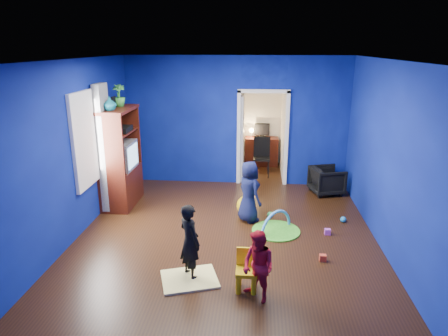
# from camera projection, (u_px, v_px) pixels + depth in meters

# --- Properties ---
(floor) EXTENTS (5.00, 5.50, 0.01)m
(floor) POSITION_uv_depth(u_px,v_px,m) (226.00, 235.00, 6.81)
(floor) COLOR black
(floor) RESTS_ON ground
(ceiling) EXTENTS (5.00, 5.50, 0.01)m
(ceiling) POSITION_uv_depth(u_px,v_px,m) (227.00, 60.00, 5.95)
(ceiling) COLOR white
(ceiling) RESTS_ON wall_back
(wall_back) EXTENTS (5.00, 0.02, 2.90)m
(wall_back) POSITION_uv_depth(u_px,v_px,m) (236.00, 122.00, 9.00)
(wall_back) COLOR navy
(wall_back) RESTS_ON floor
(wall_front) EXTENTS (5.00, 0.02, 2.90)m
(wall_front) POSITION_uv_depth(u_px,v_px,m) (203.00, 229.00, 3.76)
(wall_front) COLOR navy
(wall_front) RESTS_ON floor
(wall_left) EXTENTS (0.02, 5.50, 2.90)m
(wall_left) POSITION_uv_depth(u_px,v_px,m) (76.00, 150.00, 6.58)
(wall_left) COLOR navy
(wall_left) RESTS_ON floor
(wall_right) EXTENTS (0.02, 5.50, 2.90)m
(wall_right) POSITION_uv_depth(u_px,v_px,m) (387.00, 157.00, 6.17)
(wall_right) COLOR navy
(wall_right) RESTS_ON floor
(alcove) EXTENTS (1.00, 1.75, 2.50)m
(alcove) POSITION_uv_depth(u_px,v_px,m) (262.00, 124.00, 9.84)
(alcove) COLOR silver
(alcove) RESTS_ON floor
(armchair) EXTENTS (0.80, 0.78, 0.59)m
(armchair) POSITION_uv_depth(u_px,v_px,m) (327.00, 180.00, 8.65)
(armchair) COLOR black
(armchair) RESTS_ON floor
(child_black) EXTENTS (0.45, 0.47, 1.08)m
(child_black) POSITION_uv_depth(u_px,v_px,m) (190.00, 241.00, 5.45)
(child_black) COLOR black
(child_black) RESTS_ON floor
(child_navy) EXTENTS (0.61, 0.66, 1.14)m
(child_navy) POSITION_uv_depth(u_px,v_px,m) (249.00, 192.00, 7.22)
(child_navy) COLOR #0E1636
(child_navy) RESTS_ON floor
(toddler_red) EXTENTS (0.57, 0.57, 0.94)m
(toddler_red) POSITION_uv_depth(u_px,v_px,m) (258.00, 267.00, 4.97)
(toddler_red) COLOR red
(toddler_red) RESTS_ON floor
(vase) EXTENTS (0.28, 0.28, 0.25)m
(vase) POSITION_uv_depth(u_px,v_px,m) (110.00, 104.00, 7.27)
(vase) COLOR #0D6169
(vase) RESTS_ON tv_armoire
(potted_plant) EXTENTS (0.31, 0.31, 0.42)m
(potted_plant) POSITION_uv_depth(u_px,v_px,m) (119.00, 95.00, 7.74)
(potted_plant) COLOR green
(potted_plant) RESTS_ON tv_armoire
(tv_armoire) EXTENTS (0.58, 1.14, 1.96)m
(tv_armoire) POSITION_uv_depth(u_px,v_px,m) (120.00, 157.00, 7.88)
(tv_armoire) COLOR #42180B
(tv_armoire) RESTS_ON floor
(crt_tv) EXTENTS (0.46, 0.70, 0.54)m
(crt_tv) POSITION_uv_depth(u_px,v_px,m) (122.00, 156.00, 7.87)
(crt_tv) COLOR silver
(crt_tv) RESTS_ON tv_armoire
(yellow_blanket) EXTENTS (0.90, 0.81, 0.03)m
(yellow_blanket) POSITION_uv_depth(u_px,v_px,m) (190.00, 279.00, 5.51)
(yellow_blanket) COLOR #F2E07A
(yellow_blanket) RESTS_ON floor
(hopper_ball) EXTENTS (0.37, 0.37, 0.37)m
(hopper_ball) POSITION_uv_depth(u_px,v_px,m) (246.00, 206.00, 7.58)
(hopper_ball) COLOR yellow
(hopper_ball) RESTS_ON floor
(kid_chair) EXTENTS (0.28, 0.28, 0.50)m
(kid_chair) POSITION_uv_depth(u_px,v_px,m) (246.00, 273.00, 5.23)
(kid_chair) COLOR yellow
(kid_chair) RESTS_ON floor
(play_mat) EXTENTS (0.84, 0.84, 0.02)m
(play_mat) POSITION_uv_depth(u_px,v_px,m) (276.00, 231.00, 6.95)
(play_mat) COLOR green
(play_mat) RESTS_ON floor
(toy_arch) EXTENTS (0.56, 0.58, 0.75)m
(toy_arch) POSITION_uv_depth(u_px,v_px,m) (276.00, 230.00, 6.95)
(toy_arch) COLOR #3F8CD8
(toy_arch) RESTS_ON floor
(window_left) EXTENTS (0.03, 0.95, 1.55)m
(window_left) POSITION_uv_depth(u_px,v_px,m) (85.00, 139.00, 6.89)
(window_left) COLOR white
(window_left) RESTS_ON wall_left
(curtain) EXTENTS (0.14, 0.42, 2.40)m
(curtain) POSITION_uv_depth(u_px,v_px,m) (105.00, 148.00, 7.49)
(curtain) COLOR slate
(curtain) RESTS_ON floor
(doorway) EXTENTS (1.16, 0.10, 2.10)m
(doorway) POSITION_uv_depth(u_px,v_px,m) (262.00, 140.00, 9.07)
(doorway) COLOR white
(doorway) RESTS_ON floor
(study_desk) EXTENTS (0.88, 0.44, 0.75)m
(study_desk) POSITION_uv_depth(u_px,v_px,m) (261.00, 151.00, 10.70)
(study_desk) COLOR #3D140A
(study_desk) RESTS_ON floor
(desk_monitor) EXTENTS (0.40, 0.05, 0.32)m
(desk_monitor) POSITION_uv_depth(u_px,v_px,m) (262.00, 129.00, 10.65)
(desk_monitor) COLOR black
(desk_monitor) RESTS_ON study_desk
(desk_lamp) EXTENTS (0.14, 0.14, 0.14)m
(desk_lamp) POSITION_uv_depth(u_px,v_px,m) (251.00, 130.00, 10.62)
(desk_lamp) COLOR #FFD88C
(desk_lamp) RESTS_ON study_desk
(folding_chair) EXTENTS (0.40, 0.40, 0.92)m
(folding_chair) POSITION_uv_depth(u_px,v_px,m) (262.00, 158.00, 9.76)
(folding_chair) COLOR black
(folding_chair) RESTS_ON floor
(book_shelf) EXTENTS (0.88, 0.24, 0.04)m
(book_shelf) POSITION_uv_depth(u_px,v_px,m) (263.00, 89.00, 10.32)
(book_shelf) COLOR white
(book_shelf) RESTS_ON study_desk
(toy_0) EXTENTS (0.10, 0.08, 0.10)m
(toy_0) POSITION_uv_depth(u_px,v_px,m) (323.00, 258.00, 5.99)
(toy_0) COLOR red
(toy_0) RESTS_ON floor
(toy_1) EXTENTS (0.11, 0.11, 0.11)m
(toy_1) POSITION_uv_depth(u_px,v_px,m) (343.00, 219.00, 7.30)
(toy_1) COLOR #2286C4
(toy_1) RESTS_ON floor
(toy_2) EXTENTS (0.11, 0.11, 0.11)m
(toy_2) POSITION_uv_depth(u_px,v_px,m) (270.00, 214.00, 7.52)
(toy_2) COLOR green
(toy_2) RESTS_ON floor
(toy_3) EXTENTS (0.10, 0.08, 0.10)m
(toy_3) POSITION_uv_depth(u_px,v_px,m) (328.00, 232.00, 6.82)
(toy_3) COLOR #C349C3
(toy_3) RESTS_ON floor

